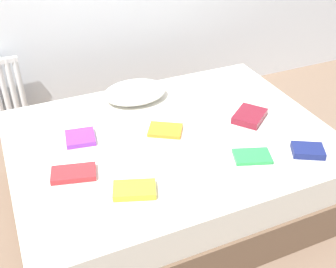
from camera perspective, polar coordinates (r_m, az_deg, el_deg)
name	(u,v)px	position (r m, az deg, el deg)	size (l,w,h in m)	color
ground_plane	(171,195)	(2.90, 0.40, -8.38)	(8.00, 8.00, 0.00)	#7F6651
bed	(171,167)	(2.73, 0.42, -4.57)	(2.00, 1.50, 0.50)	brown
pillow	(135,92)	(2.95, -4.57, 5.79)	(0.45, 0.34, 0.12)	white
textbook_orange	(165,130)	(2.61, -0.38, 0.54)	(0.21, 0.16, 0.02)	orange
textbook_maroon	(250,116)	(2.78, 11.18, 2.44)	(0.23, 0.18, 0.05)	maroon
textbook_red	(74,173)	(2.32, -12.87, -5.32)	(0.24, 0.13, 0.03)	red
textbook_green	(252,156)	(2.44, 11.52, -3.04)	(0.21, 0.14, 0.02)	green
textbook_purple	(80,138)	(2.59, -11.98, -0.52)	(0.17, 0.17, 0.03)	purple
textbook_navy	(308,151)	(2.56, 18.70, -2.17)	(0.18, 0.13, 0.04)	navy
textbook_yellow	(134,190)	(2.17, -4.64, -7.69)	(0.22, 0.13, 0.04)	yellow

